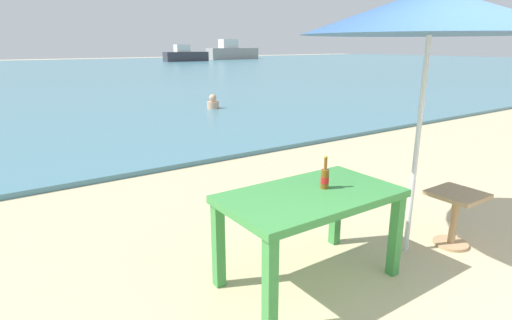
# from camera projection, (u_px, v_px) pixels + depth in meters

# --- Properties ---
(sea_water) EXTENTS (120.00, 50.00, 0.08)m
(sea_water) POSITION_uv_depth(u_px,v_px,m) (26.00, 73.00, 26.44)
(sea_water) COLOR teal
(sea_water) RESTS_ON ground_plane
(picnic_table_green) EXTENTS (1.40, 0.80, 0.76)m
(picnic_table_green) POSITION_uv_depth(u_px,v_px,m) (310.00, 206.00, 3.19)
(picnic_table_green) COLOR #3D8C42
(picnic_table_green) RESTS_ON ground_plane
(beer_bottle_amber) EXTENTS (0.07, 0.07, 0.26)m
(beer_bottle_amber) POSITION_uv_depth(u_px,v_px,m) (325.00, 177.00, 3.23)
(beer_bottle_amber) COLOR brown
(beer_bottle_amber) RESTS_ON picnic_table_green
(patio_umbrella) EXTENTS (2.10, 2.10, 2.30)m
(patio_umbrella) POSITION_uv_depth(u_px,v_px,m) (432.00, 12.00, 3.26)
(patio_umbrella) COLOR silver
(patio_umbrella) RESTS_ON ground_plane
(side_table_wood) EXTENTS (0.44, 0.44, 0.54)m
(side_table_wood) POSITION_uv_depth(u_px,v_px,m) (455.00, 211.00, 3.84)
(side_table_wood) COLOR tan
(side_table_wood) RESTS_ON ground_plane
(swimmer_person) EXTENTS (0.34, 0.34, 0.41)m
(swimmer_person) POSITION_uv_depth(u_px,v_px,m) (213.00, 103.00, 11.73)
(swimmer_person) COLOR tan
(swimmer_person) RESTS_ON sea_water
(boat_barge) EXTENTS (4.82, 1.31, 1.75)m
(boat_barge) POSITION_uv_depth(u_px,v_px,m) (185.00, 55.00, 44.04)
(boat_barge) COLOR #38383F
(boat_barge) RESTS_ON sea_water
(boat_sailboat) EXTENTS (6.49, 1.77, 2.36)m
(boat_sailboat) POSITION_uv_depth(u_px,v_px,m) (232.00, 52.00, 50.09)
(boat_sailboat) COLOR gray
(boat_sailboat) RESTS_ON sea_water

